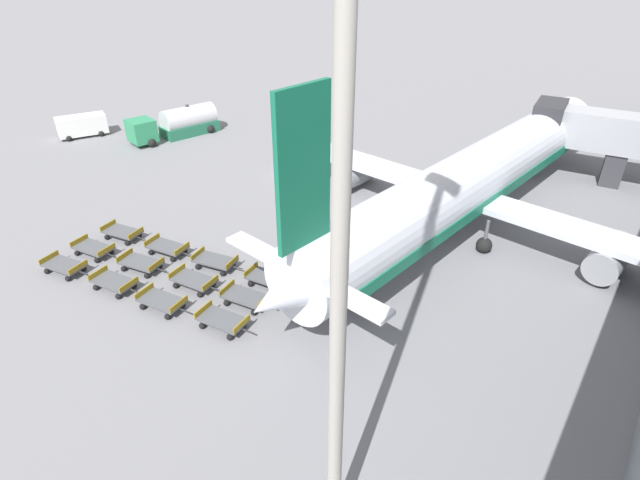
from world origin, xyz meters
The scene contains 17 objects.
ground_plane centered at (0.00, 0.00, 0.00)m, with size 500.00×500.00×0.00m, color gray.
airplane centered at (16.67, -0.01, 3.31)m, with size 37.34×42.04×13.13m.
fuel_tanker_secondary centered at (-16.11, 0.32, 1.36)m, with size 4.78×10.05×3.24m.
service_van centered at (-24.58, -6.11, 1.21)m, with size 3.94×5.43×2.22m.
baggage_dolly_row_near_col_a centered at (-1.04, -21.68, 0.47)m, with size 3.47×1.90×0.92m.
baggage_dolly_row_near_col_b centered at (3.08, -20.87, 0.47)m, with size 3.46×1.84×0.92m.
baggage_dolly_row_near_col_c centered at (6.91, -20.35, 0.47)m, with size 3.46×1.84×0.92m.
baggage_dolly_row_near_col_d centered at (10.92, -19.47, 0.47)m, with size 3.46×1.81×0.92m.
baggage_dolly_row_mid_a_col_a centered at (-1.47, -19.38, 0.47)m, with size 3.46×1.85×0.92m.
baggage_dolly_row_mid_a_col_b centered at (2.62, -18.60, 0.47)m, with size 3.47×1.96×0.92m.
baggage_dolly_row_mid_a_col_c centered at (6.80, -17.88, 0.47)m, with size 3.46×1.82×0.92m.
baggage_dolly_row_mid_a_col_d centered at (10.51, -17.25, 0.47)m, with size 3.47×1.87×0.92m.
baggage_dolly_row_mid_b_col_a centered at (-1.79, -16.92, 0.47)m, with size 3.47×1.92×0.92m.
baggage_dolly_row_mid_b_col_b centered at (2.41, -16.36, 0.47)m, with size 3.47×1.88×0.92m.
baggage_dolly_row_mid_b_col_c centered at (6.24, -15.62, 0.47)m, with size 3.47×1.99×0.92m.
baggage_dolly_row_mid_b_col_d centered at (10.32, -15.04, 0.47)m, with size 3.46×1.83×0.92m.
apron_light_mast centered at (22.04, -24.86, 16.84)m, with size 2.00×0.70×28.80m.
Camera 1 is at (27.64, -33.20, 17.88)m, focal length 28.00 mm.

